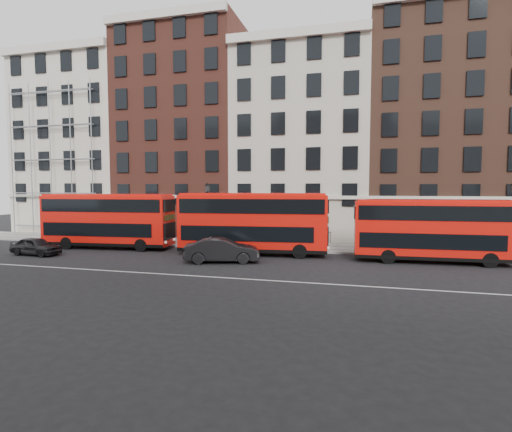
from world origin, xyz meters
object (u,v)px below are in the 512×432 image
(bus_a, at_px, (108,219))
(bus_b, at_px, (252,222))
(car_front, at_px, (222,250))
(car_rear, at_px, (36,246))
(bus_c, at_px, (431,229))

(bus_a, distance_m, bus_b, 12.48)
(car_front, bearing_deg, bus_b, -35.52)
(bus_b, bearing_deg, bus_a, 174.02)
(bus_b, xyz_separation_m, car_rear, (-15.68, -4.31, -1.82))
(bus_b, height_order, car_rear, bus_b)
(bus_a, height_order, car_front, bus_a)
(car_rear, bearing_deg, bus_a, -32.08)
(bus_a, bearing_deg, bus_c, -4.42)
(bus_b, relative_size, car_rear, 2.85)
(bus_c, bearing_deg, car_front, -168.04)
(bus_a, xyz_separation_m, bus_c, (24.94, 0.00, -0.15))
(bus_a, xyz_separation_m, car_rear, (-3.20, -4.31, -1.76))
(bus_a, distance_m, car_rear, 5.65)
(bus_b, bearing_deg, bus_c, -5.96)
(bus_a, distance_m, car_front, 11.93)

